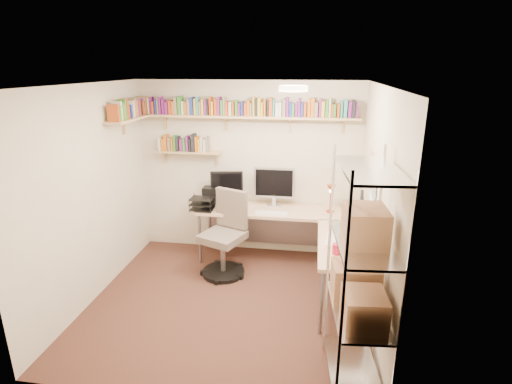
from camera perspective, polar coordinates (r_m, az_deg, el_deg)
ground at (r=4.93m, az=-4.09°, el=-15.39°), size 3.20×3.20×0.00m
room_shell at (r=4.29m, az=-4.48°, el=2.23°), size 3.24×3.04×2.52m
wall_shelves at (r=5.54m, az=-5.82°, el=10.73°), size 3.12×1.09×0.80m
corner_desk at (r=5.33m, az=3.11°, el=-3.51°), size 2.37×1.97×1.34m
office_chair at (r=5.34m, az=-4.39°, el=-6.84°), size 0.65×0.66×1.13m
wire_rack at (r=3.36m, az=14.75°, el=-11.09°), size 0.51×0.93×2.07m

